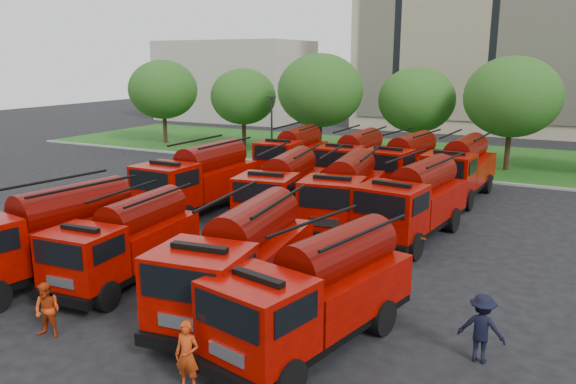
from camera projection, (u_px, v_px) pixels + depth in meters
name	position (u px, v px, depth m)	size (l,w,h in m)	color
ground	(284.00, 254.00, 22.95)	(140.00, 140.00, 0.00)	black
lawn	(432.00, 156.00, 45.44)	(70.00, 16.00, 0.12)	#164412
curb	(405.00, 174.00, 38.43)	(70.00, 0.30, 0.14)	gray
apartment_building	(505.00, 14.00, 60.67)	(30.00, 14.18, 25.00)	#CAB596
side_building	(236.00, 81.00, 73.20)	(18.00, 12.00, 10.00)	#ACA698
tree_0	(163.00, 90.00, 51.48)	(6.30, 6.30, 7.70)	#382314
tree_1	(243.00, 97.00, 48.91)	(5.71, 5.71, 6.98)	#382314
tree_2	(320.00, 91.00, 43.87)	(6.72, 6.72, 8.22)	#382314
tree_3	(417.00, 100.00, 43.09)	(5.88, 5.88, 7.19)	#382314
tree_4	(512.00, 97.00, 38.56)	(6.55, 6.55, 8.01)	#382314
lamp_post_0	(272.00, 126.00, 41.61)	(0.60, 0.25, 5.11)	black
fire_truck_0	(46.00, 235.00, 19.93)	(3.58, 7.53, 3.29)	black
fire_truck_1	(126.00, 241.00, 19.91)	(2.73, 6.59, 2.93)	black
fire_truck_2	(240.00, 260.00, 17.39)	(3.35, 7.57, 3.34)	black
fire_truck_3	(316.00, 292.00, 15.28)	(3.83, 7.23, 3.14)	black
fire_truck_4	(199.00, 179.00, 28.83)	(2.92, 7.65, 3.46)	black
fire_truck_5	(283.00, 189.00, 27.06)	(3.64, 7.56, 3.30)	black
fire_truck_6	(345.00, 193.00, 26.15)	(3.51, 7.62, 3.34)	black
fire_truck_7	(414.00, 201.00, 24.65)	(3.47, 7.63, 3.35)	black
fire_truck_8	(293.00, 154.00, 37.05)	(3.03, 7.39, 3.30)	black
fire_truck_9	(354.00, 160.00, 34.78)	(2.73, 7.36, 3.34)	black
fire_truck_10	(404.00, 163.00, 33.52)	(3.38, 7.60, 3.35)	black
fire_truck_11	(460.00, 168.00, 31.96)	(3.14, 7.61, 3.39)	black
firefighter_1	(50.00, 336.00, 16.13)	(0.79, 0.43, 1.62)	#B8350E
firefighter_3	(479.00, 361.00, 14.82)	(1.21, 0.62, 1.87)	black
firefighter_4	(178.00, 233.00, 25.61)	(0.83, 0.54, 1.69)	black
firefighter_5	(407.00, 258.00, 22.50)	(1.41, 0.61, 1.51)	#B8350E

